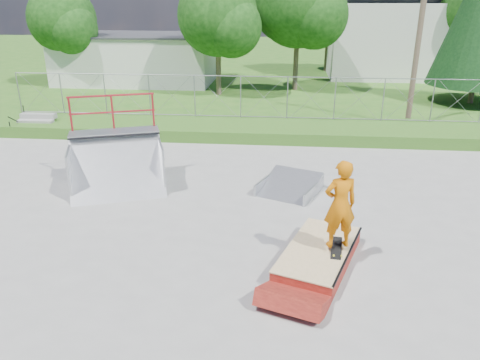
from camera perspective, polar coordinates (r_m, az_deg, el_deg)
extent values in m
plane|color=#2C601B|center=(11.02, -5.12, -8.17)|extent=(120.00, 120.00, 0.00)
cube|color=gray|center=(11.01, -5.12, -8.08)|extent=(20.00, 16.00, 0.04)
cube|color=#2C601B|center=(19.68, -0.21, 6.23)|extent=(24.00, 3.00, 0.50)
cube|color=maroon|center=(10.40, 9.55, -9.18)|extent=(2.06, 2.90, 0.37)
cube|color=tan|center=(10.30, 9.62, -8.24)|extent=(2.09, 2.93, 0.03)
cube|color=black|center=(10.26, 11.66, -8.16)|extent=(0.32, 0.82, 0.13)
imported|color=#C56407|center=(9.83, 12.08, -3.32)|extent=(0.79, 0.63, 1.91)
cube|color=silver|center=(33.14, -12.30, 14.23)|extent=(10.00, 6.00, 3.00)
cube|color=silver|center=(36.22, 17.47, 15.94)|extent=(8.00, 6.00, 5.00)
cylinder|color=#4F3E32|center=(22.17, 21.04, 16.45)|extent=(0.24, 0.24, 8.00)
cylinder|color=#4F3E32|center=(27.99, -2.63, 12.84)|extent=(0.30, 0.30, 2.45)
sphere|color=#10350E|center=(27.68, -2.75, 19.37)|extent=(4.48, 4.48, 4.48)
sphere|color=#10350E|center=(27.05, -1.05, 18.15)|extent=(3.36, 3.36, 3.36)
cylinder|color=#4F3E32|center=(29.68, 6.80, 13.56)|extent=(0.30, 0.30, 2.80)
sphere|color=#10350E|center=(29.40, 7.13, 20.60)|extent=(5.12, 5.12, 5.12)
sphere|color=#10350E|center=(28.82, 9.12, 19.21)|extent=(3.84, 3.84, 3.84)
cylinder|color=#4F3E32|center=(32.79, -20.15, 12.72)|extent=(0.30, 0.30, 2.27)
sphere|color=#10350E|center=(32.53, -20.84, 17.85)|extent=(4.16, 4.16, 4.16)
sphere|color=#10350E|center=(31.76, -19.80, 16.97)|extent=(3.12, 3.12, 3.12)
cylinder|color=#4F3E32|center=(35.77, 25.92, 12.82)|extent=(0.30, 0.30, 2.62)
sphere|color=#10350E|center=(35.53, 26.85, 18.22)|extent=(4.80, 4.80, 4.80)
cylinder|color=#4F3E32|center=(37.78, 10.50, 14.51)|extent=(0.30, 0.30, 2.10)
sphere|color=#10350E|center=(37.56, 10.79, 18.64)|extent=(3.84, 3.84, 3.84)
sphere|color=#10350E|center=(37.17, 11.96, 17.79)|extent=(2.88, 2.88, 2.88)
cylinder|color=#4F3E32|center=(28.68, 26.43, 9.60)|extent=(0.28, 0.28, 1.20)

